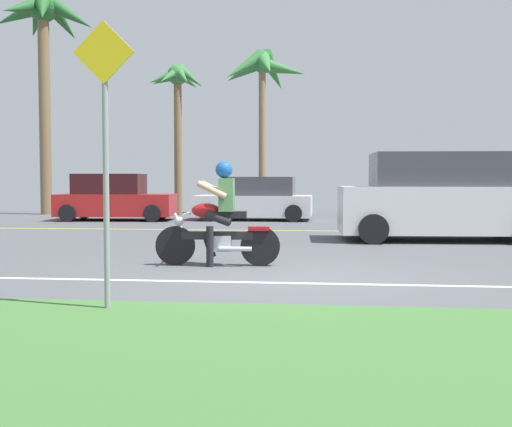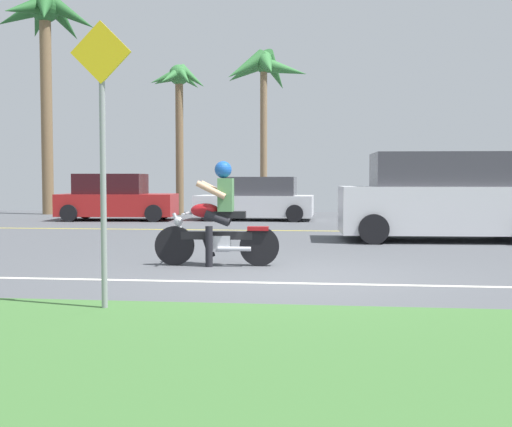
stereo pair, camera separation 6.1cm
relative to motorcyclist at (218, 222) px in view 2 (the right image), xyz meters
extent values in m
cube|color=#4C4F54|center=(1.17, 1.90, -0.72)|extent=(56.00, 30.00, 0.04)
cube|color=#3D6B33|center=(1.17, -5.20, -0.67)|extent=(56.00, 3.80, 0.06)
cube|color=silver|center=(1.17, -1.59, -0.69)|extent=(50.40, 0.12, 0.01)
cube|color=yellow|center=(1.17, 7.00, -0.69)|extent=(50.40, 0.12, 0.01)
cylinder|color=black|center=(-0.69, -0.03, -0.39)|extent=(0.63, 0.13, 0.62)
cylinder|color=black|center=(0.66, 0.04, -0.39)|extent=(0.63, 0.13, 0.62)
cylinder|color=#B7BAC1|center=(-0.59, -0.03, -0.13)|extent=(0.28, 0.07, 0.54)
cube|color=black|center=(-0.02, 0.00, -0.22)|extent=(1.14, 0.16, 0.12)
cube|color=#B7BAC1|center=(0.03, 0.01, -0.35)|extent=(0.34, 0.22, 0.25)
ellipsoid|color=maroon|center=(-0.20, -0.01, 0.17)|extent=(0.46, 0.25, 0.23)
cube|color=black|center=(0.19, 0.01, 0.11)|extent=(0.51, 0.25, 0.10)
cube|color=maroon|center=(0.64, 0.04, -0.11)|extent=(0.34, 0.18, 0.06)
cylinder|color=#B7BAC1|center=(-0.51, -0.02, 0.13)|extent=(0.07, 0.65, 0.04)
sphere|color=#B7BAC1|center=(-0.63, -0.03, 0.00)|extent=(0.15, 0.15, 0.15)
cylinder|color=#B7BAC1|center=(0.28, -0.11, -0.42)|extent=(0.52, 0.10, 0.07)
cube|color=#4C7F4C|center=(0.13, 0.01, 0.42)|extent=(0.25, 0.34, 0.52)
sphere|color=#194C9E|center=(0.09, 0.01, 0.82)|extent=(0.27, 0.27, 0.27)
cylinder|color=black|center=(0.00, 0.11, 0.06)|extent=(0.42, 0.16, 0.26)
cylinder|color=black|center=(0.01, -0.10, 0.06)|extent=(0.42, 0.16, 0.26)
cylinder|color=black|center=(-0.11, -0.15, -0.38)|extent=(0.12, 0.12, 0.63)
cylinder|color=black|center=(-0.17, 0.12, -0.42)|extent=(0.22, 0.12, 0.35)
cylinder|color=tan|center=(-0.09, 0.21, 0.50)|extent=(0.48, 0.12, 0.29)
cylinder|color=tan|center=(-0.07, -0.21, 0.50)|extent=(0.48, 0.12, 0.29)
cube|color=silver|center=(4.27, 4.68, -0.01)|extent=(4.62, 2.10, 1.03)
cube|color=#414147|center=(4.36, 4.68, 0.89)|extent=(3.34, 1.77, 0.75)
cylinder|color=black|center=(5.86, 5.69, -0.38)|extent=(0.65, 0.25, 0.64)
cylinder|color=black|center=(2.59, 5.54, -0.38)|extent=(0.65, 0.25, 0.64)
cylinder|color=black|center=(2.68, 3.66, -0.38)|extent=(0.65, 0.25, 0.64)
cube|color=#AD1E1E|center=(-5.30, 10.75, -0.18)|extent=(3.95, 2.04, 0.73)
cube|color=#351116|center=(-5.52, 10.73, 0.52)|extent=(2.33, 1.68, 0.67)
cylinder|color=black|center=(-6.60, 9.77, -0.42)|extent=(0.57, 0.22, 0.56)
cylinder|color=black|center=(-3.85, 9.98, -0.42)|extent=(0.57, 0.22, 0.56)
cylinder|color=black|center=(-6.74, 11.52, -0.42)|extent=(0.57, 0.22, 0.56)
cylinder|color=black|center=(-3.99, 11.73, -0.42)|extent=(0.57, 0.22, 0.56)
cube|color=silver|center=(-0.74, 11.37, -0.21)|extent=(3.92, 1.87, 0.68)
cube|color=#414147|center=(-0.51, 11.36, 0.44)|extent=(2.28, 1.60, 0.62)
cylinder|color=black|center=(0.67, 12.26, -0.42)|extent=(0.56, 0.19, 0.56)
cylinder|color=black|center=(-2.14, 12.30, -0.42)|extent=(0.56, 0.19, 0.56)
cylinder|color=black|center=(0.65, 10.44, -0.42)|extent=(0.56, 0.19, 0.56)
cylinder|color=black|center=(-2.16, 10.47, -0.42)|extent=(0.56, 0.19, 0.56)
cylinder|color=brown|center=(-3.95, 14.00, 1.97)|extent=(0.30, 0.30, 5.35)
sphere|color=#337538|center=(-3.95, 14.00, 4.65)|extent=(0.77, 0.77, 0.77)
cone|color=#337538|center=(-3.42, 13.91, 4.51)|extent=(1.28, 0.63, 1.07)
cone|color=#337538|center=(-3.69, 14.47, 4.51)|extent=(1.00, 1.33, 0.86)
cone|color=#337538|center=(-4.12, 14.51, 4.51)|extent=(0.82, 1.34, 0.71)
cone|color=#337538|center=(-4.47, 14.16, 4.51)|extent=(1.34, 0.80, 0.72)
cone|color=#337538|center=(-4.43, 13.76, 4.51)|extent=(1.34, 0.96, 0.86)
cone|color=#337538|center=(-4.15, 13.50, 4.51)|extent=(0.87, 1.34, 0.92)
cone|color=#337538|center=(-3.65, 13.55, 4.51)|extent=(1.05, 1.29, 0.97)
cylinder|color=brown|center=(-9.25, 14.01, 3.32)|extent=(0.44, 0.44, 8.03)
sphere|color=#235B28|center=(-9.25, 14.01, 7.33)|extent=(1.14, 1.14, 1.14)
cone|color=#235B28|center=(-8.32, 14.18, 7.10)|extent=(2.32, 1.15, 1.71)
cone|color=#235B28|center=(-8.93, 14.91, 7.10)|extent=(1.45, 2.29, 1.88)
cone|color=#235B28|center=(-9.83, 14.77, 7.10)|extent=(1.96, 2.23, 1.71)
cone|color=#235B28|center=(-10.21, 14.03, 7.10)|extent=(2.27, 0.81, 1.43)
cone|color=#235B28|center=(-9.60, 13.12, 7.10)|extent=(1.52, 2.38, 1.42)
cone|color=#235B28|center=(-8.87, 13.14, 7.10)|extent=(1.58, 2.31, 1.82)
cylinder|color=#846B4C|center=(-0.81, 14.98, 2.24)|extent=(0.27, 0.27, 5.88)
sphere|color=#337538|center=(-0.81, 14.98, 5.18)|extent=(0.71, 0.71, 0.71)
cone|color=#337538|center=(-0.01, 15.12, 4.97)|extent=(1.98, 0.96, 1.00)
cone|color=#337538|center=(-0.45, 15.71, 4.97)|extent=(1.37, 1.88, 1.68)
cone|color=#337538|center=(-1.54, 15.34, 4.97)|extent=(2.00, 1.42, 1.26)
cone|color=#337538|center=(-1.45, 14.48, 4.97)|extent=(1.89, 1.67, 1.47)
cone|color=#337538|center=(-0.59, 14.20, 4.97)|extent=(1.15, 2.01, 1.34)
cylinder|color=gray|center=(-0.52, -3.68, 0.49)|extent=(0.06, 0.06, 2.38)
cube|color=yellow|center=(-0.52, -3.70, 1.92)|extent=(0.62, 0.03, 0.62)
camera|label=1|loc=(1.68, -9.85, 0.66)|focal=44.50mm
camera|label=2|loc=(1.74, -9.85, 0.66)|focal=44.50mm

